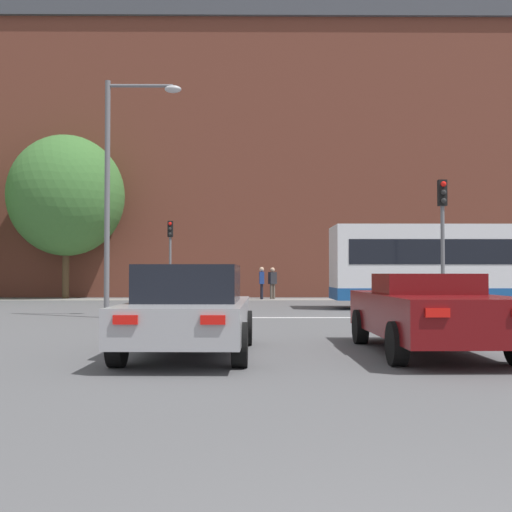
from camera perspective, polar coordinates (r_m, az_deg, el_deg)
name	(u,v)px	position (r m, az deg, el deg)	size (l,w,h in m)	color
stop_line_strip	(288,318)	(19.22, 2.90, -5.48)	(7.55, 0.30, 0.01)	silver
far_pavement	(273,299)	(32.31, 1.54, -3.88)	(68.39, 2.50, 0.01)	gray
brick_civic_building	(237,158)	(41.93, -1.66, 8.73)	(42.03, 12.79, 22.61)	brown
car_saloon_left	(190,309)	(10.53, -5.89, -4.74)	(2.04, 4.56, 1.46)	#9E9EA3
car_roadster_right	(428,312)	(11.09, 15.07, -4.79)	(2.01, 4.76, 1.32)	#600C0F
bus_crossing_lead	(467,264)	(25.28, 18.22, -0.71)	(10.05, 2.70, 3.09)	silver
traffic_light_far_left	(170,246)	(32.02, -7.63, 0.85)	(0.26, 0.31, 3.92)	slate
traffic_light_near_right	(443,224)	(20.44, 16.26, 2.71)	(0.26, 0.31, 4.19)	slate
street_lamp_junction	(121,172)	(19.82, -11.94, 7.35)	(2.29, 0.36, 7.13)	slate
pedestrian_waiting	(273,281)	(32.56, 1.48, -2.22)	(0.45, 0.41, 1.61)	brown
pedestrian_walking_east	(459,282)	(33.14, 17.63, -2.19)	(0.37, 0.46, 1.57)	black
pedestrian_walking_west	(262,281)	(32.28, 0.51, -2.19)	(0.25, 0.42, 1.64)	black
tree_kerbside	(66,196)	(35.20, -16.51, 5.16)	(6.03, 6.03, 8.56)	#4C3823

